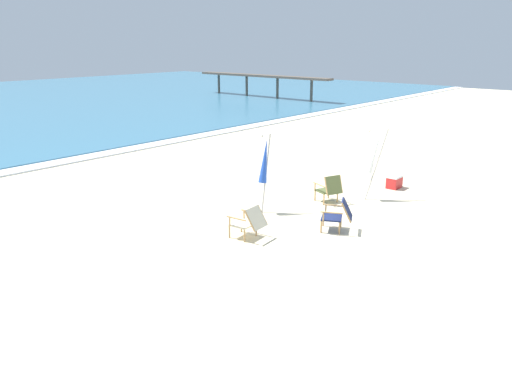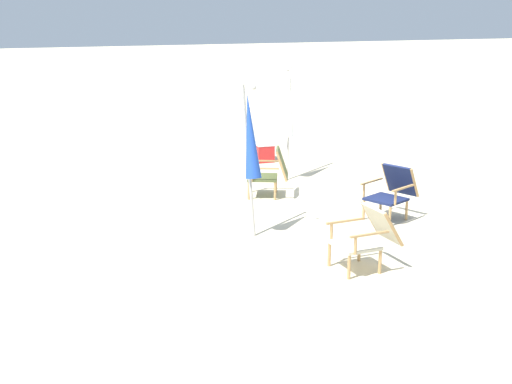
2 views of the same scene
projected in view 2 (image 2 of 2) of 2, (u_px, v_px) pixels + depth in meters
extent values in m
plane|color=beige|center=(349.00, 198.00, 11.85)|extent=(80.00, 80.00, 0.00)
cube|color=beige|center=(355.00, 245.00, 8.63)|extent=(0.57, 0.53, 0.04)
cube|color=beige|center=(382.00, 224.00, 8.72)|extent=(0.52, 0.36, 0.46)
cylinder|color=tan|center=(349.00, 266.00, 8.38)|extent=(0.04, 0.04, 0.32)
cylinder|color=tan|center=(329.00, 254.00, 8.80)|extent=(0.04, 0.04, 0.32)
cylinder|color=tan|center=(380.00, 261.00, 8.55)|extent=(0.04, 0.04, 0.32)
cylinder|color=tan|center=(359.00, 249.00, 8.97)|extent=(0.04, 0.04, 0.32)
cube|color=tan|center=(370.00, 234.00, 8.34)|extent=(0.09, 0.53, 0.02)
cylinder|color=tan|center=(355.00, 245.00, 8.29)|extent=(0.04, 0.04, 0.22)
cube|color=tan|center=(345.00, 221.00, 8.83)|extent=(0.09, 0.53, 0.02)
cylinder|color=tan|center=(331.00, 231.00, 8.78)|extent=(0.04, 0.04, 0.22)
cylinder|color=tan|center=(394.00, 230.00, 8.50)|extent=(0.07, 0.31, 0.46)
cylinder|color=tan|center=(370.00, 218.00, 8.95)|extent=(0.07, 0.31, 0.46)
cube|color=#19234C|center=(386.00, 199.00, 10.60)|extent=(0.68, 0.66, 0.04)
cube|color=#19234C|center=(400.00, 180.00, 10.78)|extent=(0.56, 0.46, 0.48)
cylinder|color=tan|center=(390.00, 216.00, 10.33)|extent=(0.04, 0.04, 0.32)
cylinder|color=tan|center=(364.00, 209.00, 10.65)|extent=(0.04, 0.04, 0.32)
cylinder|color=tan|center=(407.00, 210.00, 10.63)|extent=(0.04, 0.04, 0.32)
cylinder|color=tan|center=(381.00, 203.00, 10.95)|extent=(0.04, 0.04, 0.32)
cube|color=tan|center=(403.00, 188.00, 10.36)|extent=(0.27, 0.49, 0.02)
cylinder|color=tan|center=(395.00, 198.00, 10.26)|extent=(0.04, 0.04, 0.22)
cube|color=tan|center=(372.00, 181.00, 10.74)|extent=(0.27, 0.49, 0.02)
cylinder|color=tan|center=(364.00, 191.00, 10.65)|extent=(0.04, 0.04, 0.22)
cylinder|color=tan|center=(414.00, 183.00, 10.61)|extent=(0.16, 0.26, 0.48)
cylinder|color=tan|center=(386.00, 177.00, 10.95)|extent=(0.16, 0.26, 0.48)
cube|color=#515B33|center=(263.00, 177.00, 11.88)|extent=(0.66, 0.64, 0.04)
cube|color=#515B33|center=(282.00, 163.00, 11.80)|extent=(0.53, 0.37, 0.50)
cylinder|color=tan|center=(249.00, 190.00, 11.71)|extent=(0.04, 0.04, 0.32)
cylinder|color=tan|center=(251.00, 183.00, 12.16)|extent=(0.04, 0.04, 0.32)
cylinder|color=tan|center=(275.00, 191.00, 11.68)|extent=(0.04, 0.04, 0.32)
cylinder|color=tan|center=(276.00, 183.00, 12.13)|extent=(0.04, 0.04, 0.32)
cube|color=tan|center=(263.00, 168.00, 11.55)|extent=(0.23, 0.50, 0.02)
cylinder|color=tan|center=(251.00, 175.00, 11.59)|extent=(0.04, 0.04, 0.22)
cube|color=tan|center=(265.00, 161.00, 12.09)|extent=(0.23, 0.50, 0.02)
cylinder|color=tan|center=(254.00, 167.00, 12.13)|extent=(0.04, 0.04, 0.22)
cylinder|color=tan|center=(282.00, 167.00, 11.55)|extent=(0.11, 0.20, 0.51)
cylinder|color=tan|center=(282.00, 160.00, 12.04)|extent=(0.11, 0.20, 0.51)
cylinder|color=#B7B2A8|center=(249.00, 161.00, 9.86)|extent=(0.43, 0.09, 2.07)
cone|color=blue|center=(250.00, 136.00, 9.70)|extent=(0.45, 0.27, 1.18)
sphere|color=#B7B2A8|center=(254.00, 88.00, 9.42)|extent=(0.06, 0.06, 0.06)
cylinder|color=#B7B2A8|center=(288.00, 123.00, 13.05)|extent=(0.64, 0.32, 2.01)
cone|color=white|center=(288.00, 105.00, 12.85)|extent=(0.60, 0.43, 1.17)
sphere|color=#B7B2A8|center=(288.00, 70.00, 12.48)|extent=(0.06, 0.06, 0.06)
cube|color=red|center=(263.00, 153.00, 14.50)|extent=(0.48, 0.34, 0.34)
cube|color=white|center=(263.00, 143.00, 14.45)|extent=(0.49, 0.35, 0.06)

